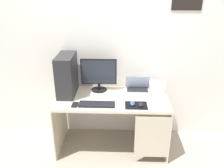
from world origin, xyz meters
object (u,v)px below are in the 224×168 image
object	(u,v)px
keyboard	(97,104)
mouse_left	(132,103)
pc_tower	(67,75)
cell_phone	(75,105)
mouse_right	(141,105)
monitor	(99,75)
projector	(157,87)
laptop	(137,88)

from	to	relation	value
keyboard	mouse_left	xyz separation A→B (m)	(0.41, 0.02, 0.01)
pc_tower	keyboard	size ratio (longest dim) A/B	1.22
keyboard	cell_phone	world-z (taller)	keyboard
pc_tower	mouse_right	xyz separation A→B (m)	(0.91, -0.30, -0.23)
mouse_right	cell_phone	distance (m)	0.77
monitor	mouse_right	size ratio (longest dim) A/B	4.81
pc_tower	monitor	distance (m)	0.41
monitor	cell_phone	size ratio (longest dim) A/B	3.55
projector	keyboard	distance (m)	0.86
mouse_left	cell_phone	size ratio (longest dim) A/B	0.74
monitor	projector	bearing A→B (deg)	0.62
laptop	keyboard	distance (m)	0.66
pc_tower	projector	distance (m)	1.17
pc_tower	mouse_right	bearing A→B (deg)	-18.53
pc_tower	mouse_left	size ratio (longest dim) A/B	5.34
laptop	mouse_right	xyz separation A→B (m)	(0.01, -0.43, -0.02)
cell_phone	mouse_left	bearing A→B (deg)	2.40
cell_phone	mouse_right	bearing A→B (deg)	0.23
keyboard	cell_phone	size ratio (longest dim) A/B	3.23
keyboard	laptop	bearing A→B (deg)	40.51
projector	keyboard	bearing A→B (deg)	-150.66
laptop	keyboard	bearing A→B (deg)	-139.49
laptop	mouse_left	xyz separation A→B (m)	(-0.08, -0.41, -0.02)
pc_tower	laptop	size ratio (longest dim) A/B	1.64
keyboard	mouse_right	xyz separation A→B (m)	(0.51, -0.01, 0.01)
pc_tower	cell_phone	world-z (taller)	pc_tower
projector	mouse_left	bearing A→B (deg)	-129.77
monitor	keyboard	xyz separation A→B (m)	(0.01, -0.41, -0.21)
laptop	mouse_right	world-z (taller)	laptop
monitor	laptop	world-z (taller)	monitor
mouse_right	cell_phone	world-z (taller)	mouse_right
monitor	mouse_right	bearing A→B (deg)	-38.79
mouse_left	mouse_right	xyz separation A→B (m)	(0.09, -0.03, 0.00)
mouse_right	laptop	bearing A→B (deg)	91.61
keyboard	pc_tower	bearing A→B (deg)	143.12
laptop	projector	distance (m)	0.25
projector	cell_phone	world-z (taller)	projector
laptop	projector	xyz separation A→B (m)	(0.25, -0.00, 0.02)
projector	keyboard	size ratio (longest dim) A/B	0.48
keyboard	mouse_left	world-z (taller)	mouse_left
monitor	cell_phone	xyz separation A→B (m)	(-0.25, -0.42, -0.22)
monitor	cell_phone	bearing A→B (deg)	-120.58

